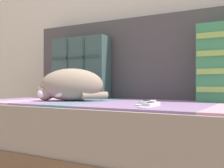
# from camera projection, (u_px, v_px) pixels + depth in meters

# --- Properties ---
(couch) EXTENTS (1.85, 0.89, 0.44)m
(couch) POSITION_uv_depth(u_px,v_px,m) (126.00, 141.00, 1.58)
(couch) COLOR brown
(couch) RESTS_ON ground_plane
(sofa_backrest) EXTENTS (1.81, 0.14, 0.55)m
(sofa_backrest) POSITION_uv_depth(u_px,v_px,m) (151.00, 58.00, 1.91)
(sofa_backrest) COLOR #474242
(sofa_backrest) RESTS_ON couch
(throw_pillow_quilted) EXTENTS (0.43, 0.14, 0.43)m
(throw_pillow_quilted) POSITION_uv_depth(u_px,v_px,m) (81.00, 68.00, 2.02)
(throw_pillow_quilted) COLOR #38514C
(throw_pillow_quilted) RESTS_ON couch
(sleeping_cat) EXTENTS (0.40, 0.34, 0.19)m
(sleeping_cat) POSITION_uv_depth(u_px,v_px,m) (70.00, 86.00, 1.65)
(sleeping_cat) COLOR gray
(sleeping_cat) RESTS_ON couch
(game_remote_near) EXTENTS (0.05, 0.20, 0.02)m
(game_remote_near) POSITION_uv_depth(u_px,v_px,m) (147.00, 103.00, 1.38)
(game_remote_near) COLOR white
(game_remote_near) RESTS_ON couch
(game_remote_far) EXTENTS (0.05, 0.19, 0.02)m
(game_remote_far) POSITION_uv_depth(u_px,v_px,m) (151.00, 105.00, 1.24)
(game_remote_far) COLOR white
(game_remote_far) RESTS_ON couch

